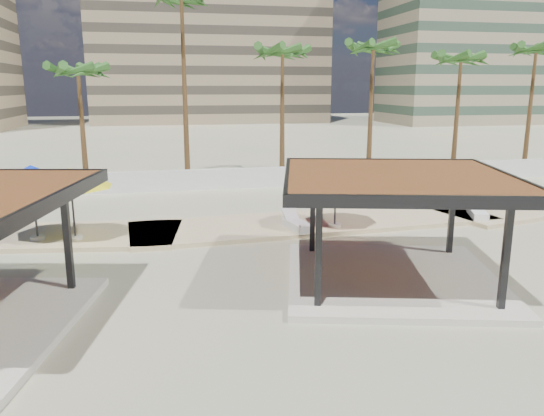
{
  "coord_description": "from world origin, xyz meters",
  "views": [
    {
      "loc": [
        -4.56,
        -14.56,
        5.89
      ],
      "look_at": [
        -0.56,
        4.55,
        1.4
      ],
      "focal_mm": 35.0,
      "sensor_mm": 36.0,
      "label": 1
    }
  ],
  "objects_px": {
    "lounger_c": "(501,197)",
    "lounger_b": "(297,224)",
    "pavilion_central": "(395,218)",
    "umbrella_c": "(336,169)",
    "lounger_d": "(477,213)"
  },
  "relations": [
    {
      "from": "umbrella_c",
      "to": "lounger_b",
      "type": "bearing_deg",
      "value": 178.45
    },
    {
      "from": "lounger_c",
      "to": "umbrella_c",
      "type": "bearing_deg",
      "value": 91.8
    },
    {
      "from": "lounger_b",
      "to": "lounger_c",
      "type": "distance_m",
      "value": 12.14
    },
    {
      "from": "umbrella_c",
      "to": "lounger_d",
      "type": "xyz_separation_m",
      "value": [
        6.86,
        0.4,
        -2.25
      ]
    },
    {
      "from": "pavilion_central",
      "to": "lounger_b",
      "type": "height_order",
      "value": "pavilion_central"
    },
    {
      "from": "lounger_c",
      "to": "lounger_b",
      "type": "bearing_deg",
      "value": 89.22
    },
    {
      "from": "umbrella_c",
      "to": "lounger_c",
      "type": "relative_size",
      "value": 1.9
    },
    {
      "from": "umbrella_c",
      "to": "lounger_d",
      "type": "bearing_deg",
      "value": 3.32
    },
    {
      "from": "pavilion_central",
      "to": "lounger_b",
      "type": "distance_m",
      "value": 6.39
    },
    {
      "from": "pavilion_central",
      "to": "lounger_d",
      "type": "xyz_separation_m",
      "value": [
        6.97,
        6.33,
        -1.66
      ]
    },
    {
      "from": "pavilion_central",
      "to": "umbrella_c",
      "type": "distance_m",
      "value": 5.96
    },
    {
      "from": "umbrella_c",
      "to": "lounger_c",
      "type": "bearing_deg",
      "value": 18.22
    },
    {
      "from": "pavilion_central",
      "to": "lounger_b",
      "type": "bearing_deg",
      "value": 118.49
    },
    {
      "from": "pavilion_central",
      "to": "lounger_c",
      "type": "xyz_separation_m",
      "value": [
        10.18,
        9.25,
        -1.65
      ]
    },
    {
      "from": "pavilion_central",
      "to": "lounger_c",
      "type": "bearing_deg",
      "value": 56.55
    }
  ]
}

